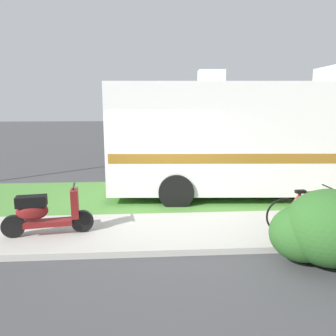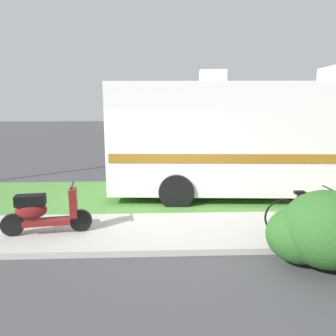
{
  "view_description": "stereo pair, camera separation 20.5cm",
  "coord_description": "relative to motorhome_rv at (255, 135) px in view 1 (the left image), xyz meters",
  "views": [
    {
      "loc": [
        -0.37,
        -7.64,
        2.69
      ],
      "look_at": [
        0.17,
        0.3,
        1.1
      ],
      "focal_mm": 35.59,
      "sensor_mm": 36.0,
      "label": 1
    },
    {
      "loc": [
        -0.17,
        -7.65,
        2.69
      ],
      "look_at": [
        0.17,
        0.3,
        1.1
      ],
      "focal_mm": 35.59,
      "sensor_mm": 36.0,
      "label": 2
    }
  ],
  "objects": [
    {
      "name": "grass_strip",
      "position": [
        -2.74,
        -0.1,
        -1.71
      ],
      "size": [
        24.0,
        3.4,
        0.08
      ],
      "color": "#4C8438",
      "rests_on": "ground"
    },
    {
      "name": "pickup_truck_near",
      "position": [
        -0.02,
        4.42,
        -0.76
      ],
      "size": [
        5.18,
        2.09,
        1.88
      ],
      "color": "#1E2328",
      "rests_on": "ground"
    },
    {
      "name": "ground_plane",
      "position": [
        -2.74,
        -1.6,
        -1.75
      ],
      "size": [
        80.0,
        80.0,
        0.0
      ],
      "primitive_type": "plane",
      "color": "#424244"
    },
    {
      "name": "sidewalk",
      "position": [
        -2.74,
        -2.8,
        -1.69
      ],
      "size": [
        24.0,
        2.0,
        0.12
      ],
      "color": "#ADAAA3",
      "rests_on": "ground"
    },
    {
      "name": "bicycle",
      "position": [
        0.1,
        -3.11,
        -1.24
      ],
      "size": [
        1.72,
        0.52,
        0.91
      ],
      "color": "black",
      "rests_on": "ground"
    },
    {
      "name": "motorhome_rv",
      "position": [
        0.0,
        0.0,
        0.0
      ],
      "size": [
        8.03,
        3.1,
        3.67
      ],
      "color": "silver",
      "rests_on": "ground"
    },
    {
      "name": "bush_by_porch",
      "position": [
        -0.14,
        -4.28,
        -1.15
      ],
      "size": [
        1.79,
        1.34,
        1.27
      ],
      "color": "#2D6026",
      "rests_on": "ground"
    },
    {
      "name": "scooter",
      "position": [
        -5.09,
        -2.92,
        -1.17
      ],
      "size": [
        1.72,
        0.57,
        0.97
      ],
      "color": "black",
      "rests_on": "ground"
    }
  ]
}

